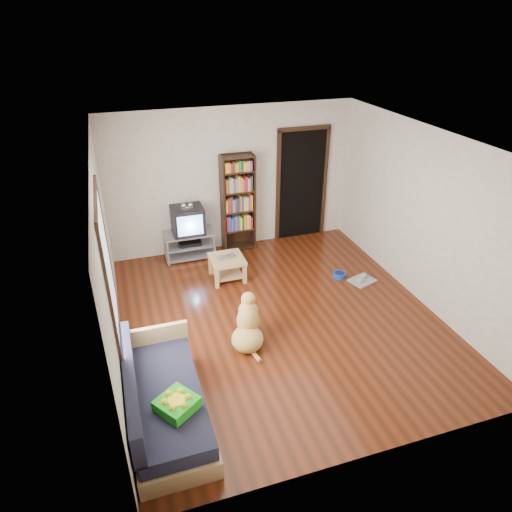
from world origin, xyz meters
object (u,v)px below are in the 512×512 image
object	(u,v)px
dog	(248,326)
crt_tv	(187,219)
green_cushion	(177,404)
tv_stand	(190,244)
bookshelf	(238,198)
laptop	(227,258)
grey_rag	(362,281)
coffee_table	(227,264)
sofa	(163,402)
dog_bowl	(339,275)

from	to	relation	value
dog	crt_tv	bearing A→B (deg)	96.48
green_cushion	tv_stand	size ratio (longest dim) A/B	0.41
dog	bookshelf	bearing A→B (deg)	76.59
laptop	grey_rag	size ratio (longest dim) A/B	0.76
bookshelf	coffee_table	xyz separation A→B (m)	(-0.50, -1.03, -0.72)
laptop	tv_stand	bearing A→B (deg)	107.02
sofa	crt_tv	bearing A→B (deg)	75.07
laptop	coffee_table	distance (m)	0.14
green_cushion	sofa	distance (m)	0.39
bookshelf	crt_tv	bearing A→B (deg)	-175.68
dog	coffee_table	bearing A→B (deg)	84.82
grey_rag	coffee_table	world-z (taller)	coffee_table
grey_rag	dog	world-z (taller)	dog
grey_rag	bookshelf	xyz separation A→B (m)	(-1.63, 1.82, 0.99)
laptop	dog	world-z (taller)	dog
bookshelf	tv_stand	bearing A→B (deg)	-174.37
green_cushion	dog	distance (m)	1.75
laptop	tv_stand	size ratio (longest dim) A/B	0.34
tv_stand	sofa	xyz separation A→B (m)	(-0.97, -3.63, -0.01)
laptop	crt_tv	xyz separation A→B (m)	(-0.45, 0.99, 0.33)
green_cushion	crt_tv	distance (m)	4.05
grey_rag	crt_tv	world-z (taller)	crt_tv
bookshelf	dog	size ratio (longest dim) A/B	2.14
laptop	grey_rag	world-z (taller)	laptop
dog	tv_stand	bearing A→B (deg)	96.53
tv_stand	dog	xyz separation A→B (m)	(0.30, -2.63, -0.02)
crt_tv	coffee_table	distance (m)	1.16
bookshelf	coffee_table	bearing A→B (deg)	-115.66
laptop	dog_bowl	bearing A→B (deg)	-23.78
coffee_table	grey_rag	bearing A→B (deg)	-20.45
laptop	sofa	xyz separation A→B (m)	(-1.43, -2.66, -0.15)
laptop	grey_rag	bearing A→B (deg)	-27.85
tv_stand	grey_rag	bearing A→B (deg)	-33.88
laptop	bookshelf	xyz separation A→B (m)	(0.50, 1.06, 0.59)
bookshelf	sofa	xyz separation A→B (m)	(-1.92, -3.72, -0.74)
laptop	crt_tv	size ratio (longest dim) A/B	0.53
sofa	coffee_table	size ratio (longest dim) A/B	3.27
green_cushion	dog	xyz separation A→B (m)	(1.15, 1.30, -0.23)
green_cushion	tv_stand	world-z (taller)	green_cushion
tv_stand	dog	distance (m)	2.65
green_cushion	sofa	size ratio (longest dim) A/B	0.20
tv_stand	laptop	bearing A→B (deg)	-64.86
tv_stand	bookshelf	xyz separation A→B (m)	(0.95, 0.09, 0.73)
tv_stand	coffee_table	size ratio (longest dim) A/B	1.64
dog_bowl	sofa	size ratio (longest dim) A/B	0.12
laptop	sofa	bearing A→B (deg)	-126.32
green_cushion	dog_bowl	bearing A→B (deg)	2.61
laptop	tv_stand	xyz separation A→B (m)	(-0.45, 0.97, -0.14)
crt_tv	dog	bearing A→B (deg)	-83.52
dog_bowl	bookshelf	xyz separation A→B (m)	(-1.33, 1.57, 0.96)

